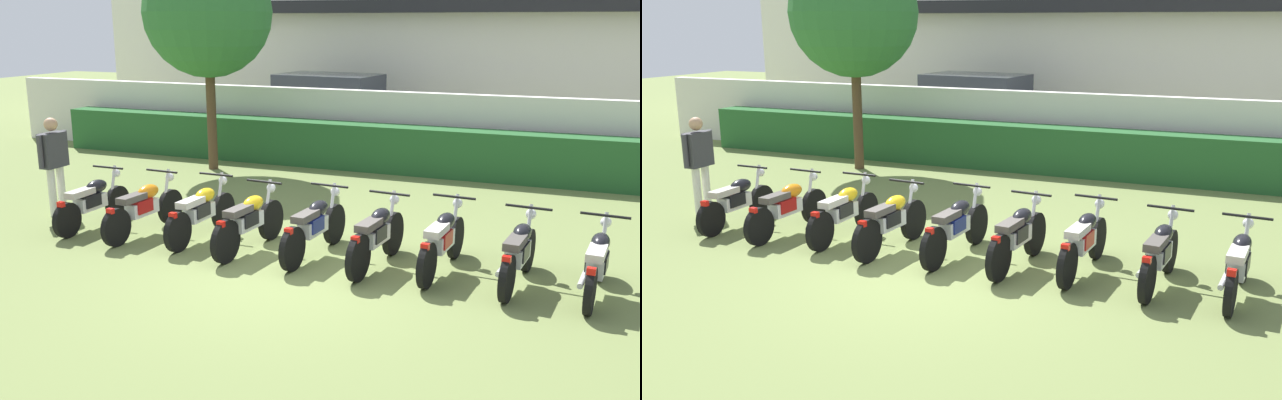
{
  "view_description": "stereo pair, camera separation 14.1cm",
  "coord_description": "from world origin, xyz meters",
  "views": [
    {
      "loc": [
        3.72,
        -8.05,
        3.29
      ],
      "look_at": [
        0.0,
        0.99,
        0.77
      ],
      "focal_mm": 38.96,
      "sensor_mm": 36.0,
      "label": 1
    },
    {
      "loc": [
        3.85,
        -7.99,
        3.29
      ],
      "look_at": [
        0.0,
        0.99,
        0.77
      ],
      "focal_mm": 38.96,
      "sensor_mm": 36.0,
      "label": 2
    }
  ],
  "objects": [
    {
      "name": "hedge_row",
      "position": [
        0.0,
        6.75,
        0.52
      ],
      "size": [
        18.74,
        0.7,
        1.04
      ],
      "primitive_type": "cube",
      "color": "#235628",
      "rests_on": "ground"
    },
    {
      "name": "motorcycle_in_row_1",
      "position": [
        -2.88,
        0.67,
        0.44
      ],
      "size": [
        0.6,
        1.93,
        0.95
      ],
      "rotation": [
        0.0,
        0.0,
        1.53
      ],
      "color": "black",
      "rests_on": "ground"
    },
    {
      "name": "motorcycle_in_row_7",
      "position": [
        2.87,
        0.64,
        0.44
      ],
      "size": [
        0.6,
        1.81,
        0.95
      ],
      "rotation": [
        0.0,
        0.0,
        1.48
      ],
      "color": "black",
      "rests_on": "ground"
    },
    {
      "name": "motorcycle_in_row_6",
      "position": [
        1.86,
        0.76,
        0.45
      ],
      "size": [
        0.6,
        1.91,
        0.96
      ],
      "rotation": [
        0.0,
        0.0,
        1.5
      ],
      "color": "black",
      "rests_on": "ground"
    },
    {
      "name": "parked_car",
      "position": [
        -3.21,
        9.78,
        0.94
      ],
      "size": [
        4.67,
        2.46,
        1.89
      ],
      "rotation": [
        0.0,
        0.0,
        -0.1
      ],
      "color": "#9EA3A8",
      "rests_on": "ground"
    },
    {
      "name": "motorcycle_in_row_8",
      "position": [
        3.81,
        0.64,
        0.44
      ],
      "size": [
        0.6,
        1.81,
        0.94
      ],
      "rotation": [
        0.0,
        0.0,
        1.48
      ],
      "color": "black",
      "rests_on": "ground"
    },
    {
      "name": "motorcycle_in_row_5",
      "position": [
        0.99,
        0.61,
        0.46
      ],
      "size": [
        0.6,
        1.84,
        0.97
      ],
      "rotation": [
        0.0,
        0.0,
        1.48
      ],
      "color": "black",
      "rests_on": "ground"
    },
    {
      "name": "motorcycle_in_row_3",
      "position": [
        -0.96,
        0.58,
        0.45
      ],
      "size": [
        0.6,
        1.86,
        0.97
      ],
      "rotation": [
        0.0,
        0.0,
        1.49
      ],
      "color": "black",
      "rests_on": "ground"
    },
    {
      "name": "motorcycle_in_row_4",
      "position": [
        0.03,
        0.71,
        0.45
      ],
      "size": [
        0.6,
        1.95,
        0.97
      ],
      "rotation": [
        0.0,
        0.0,
        1.5
      ],
      "color": "black",
      "rests_on": "ground"
    },
    {
      "name": "building",
      "position": [
        0.0,
        15.09,
        3.53
      ],
      "size": [
        24.66,
        6.5,
        7.05
      ],
      "color": "silver",
      "rests_on": "ground"
    },
    {
      "name": "ground",
      "position": [
        0.0,
        0.0,
        0.0
      ],
      "size": [
        60.0,
        60.0,
        0.0
      ],
      "primitive_type": "plane",
      "color": "olive"
    },
    {
      "name": "compound_wall",
      "position": [
        0.0,
        7.45,
        0.86
      ],
      "size": [
        23.42,
        0.3,
        1.73
      ],
      "primitive_type": "cube",
      "color": "silver",
      "rests_on": "ground"
    },
    {
      "name": "inspector_person",
      "position": [
        -5.0,
        1.08,
        1.01
      ],
      "size": [
        0.23,
        0.68,
        1.7
      ],
      "color": "silver",
      "rests_on": "ground"
    },
    {
      "name": "motorcycle_in_row_2",
      "position": [
        -1.9,
        0.77,
        0.45
      ],
      "size": [
        0.6,
        1.88,
        0.96
      ],
      "rotation": [
        0.0,
        0.0,
        1.55
      ],
      "color": "black",
      "rests_on": "ground"
    },
    {
      "name": "motorcycle_in_row_0",
      "position": [
        -3.9,
        0.67,
        0.44
      ],
      "size": [
        0.6,
        1.79,
        0.94
      ],
      "rotation": [
        0.0,
        0.0,
        1.57
      ],
      "color": "black",
      "rests_on": "ground"
    },
    {
      "name": "tree_near_inspector",
      "position": [
        -4.5,
        5.49,
        3.48
      ],
      "size": [
        2.84,
        2.84,
        4.91
      ],
      "color": "#4C3823",
      "rests_on": "ground"
    }
  ]
}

